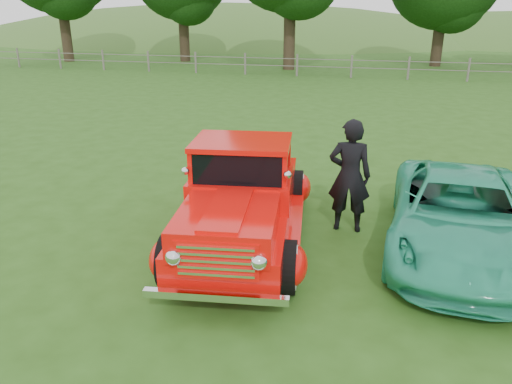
# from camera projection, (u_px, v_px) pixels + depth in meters

# --- Properties ---
(ground) EXTENTS (140.00, 140.00, 0.00)m
(ground) POSITION_uv_depth(u_px,v_px,m) (258.00, 276.00, 7.38)
(ground) COLOR #284E14
(ground) RESTS_ON ground
(distant_hills) EXTENTS (116.00, 60.00, 18.00)m
(distant_hills) POSITION_uv_depth(u_px,v_px,m) (334.00, 74.00, 63.97)
(distant_hills) COLOR #3F6A27
(distant_hills) RESTS_ON ground
(fence_line) EXTENTS (48.00, 0.12, 1.20)m
(fence_line) POSITION_uv_depth(u_px,v_px,m) (351.00, 67.00, 27.18)
(fence_line) COLOR #665F56
(fence_line) RESTS_ON ground
(red_pickup) EXTENTS (2.67, 5.16, 1.78)m
(red_pickup) POSITION_uv_depth(u_px,v_px,m) (243.00, 197.00, 8.21)
(red_pickup) COLOR black
(red_pickup) RESTS_ON ground
(teal_sedan) EXTENTS (2.43, 4.71, 1.27)m
(teal_sedan) POSITION_uv_depth(u_px,v_px,m) (460.00, 215.00, 7.90)
(teal_sedan) COLOR #2AAA80
(teal_sedan) RESTS_ON ground
(man) EXTENTS (0.74, 0.49, 2.00)m
(man) POSITION_uv_depth(u_px,v_px,m) (350.00, 176.00, 8.58)
(man) COLOR black
(man) RESTS_ON ground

